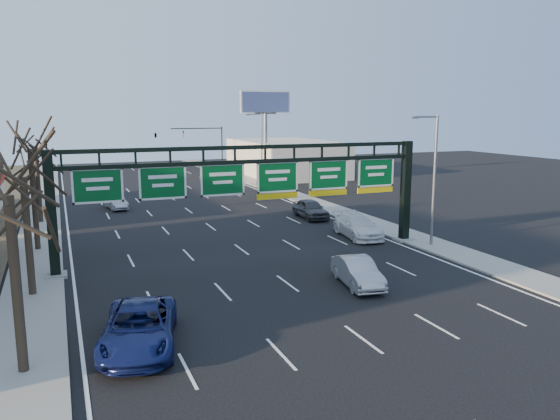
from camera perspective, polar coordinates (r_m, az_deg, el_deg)
name	(u,v)px	position (r m, az deg, el deg)	size (l,w,h in m)	color
ground	(303,295)	(28.30, 2.38, -8.82)	(160.00, 160.00, 0.00)	black
sidewalk_left	(40,234)	(45.27, -23.80, -2.33)	(3.00, 120.00, 0.12)	gray
sidewalk_right	(338,211)	(51.20, 6.11, -0.13)	(3.00, 120.00, 0.12)	gray
lane_markings	(205,222)	(46.61, -7.89, -1.27)	(21.60, 120.00, 0.01)	white
sign_gantry	(253,186)	(34.54, -2.85, 2.57)	(24.60, 1.20, 7.20)	black
building_right_distant	(285,158)	(80.85, 0.55, 5.48)	(12.00, 20.00, 5.00)	beige
tree_near	(5,165)	(20.44, -26.76, 4.22)	(3.60, 3.60, 8.86)	black
tree_gantry	(21,156)	(29.42, -25.42, 5.12)	(3.60, 3.60, 8.48)	black
tree_mid	(29,133)	(39.36, -24.78, 7.30)	(3.60, 3.60, 9.24)	black
tree_far	(34,133)	(49.36, -24.29, 7.32)	(3.60, 3.60, 8.86)	black
streetlight_near	(433,173)	(38.65, 15.70, 3.70)	(2.15, 0.22, 9.00)	slate
streetlight_far	(261,145)	(68.63, -2.03, 6.78)	(2.15, 0.22, 9.00)	slate
billboard_right	(265,113)	(74.06, -1.54, 10.12)	(7.00, 0.50, 12.00)	slate
traffic_signal_mast	(181,138)	(81.16, -10.28, 7.45)	(10.16, 0.54, 7.00)	black
car_blue_suv	(139,328)	(22.72, -14.50, -11.81)	(2.77, 6.01, 1.67)	navy
car_silver_sedan	(357,272)	(29.77, 8.10, -6.43)	(1.59, 4.55, 1.50)	#A6A6AA
car_white_wagon	(358,226)	(41.05, 8.12, -1.70)	(2.27, 5.58, 1.62)	white
car_grey_far	(311,209)	(47.95, 3.21, 0.13)	(1.94, 4.83, 1.65)	#3C3E41
car_silver_distant	(116,202)	(54.65, -16.79, 0.80)	(1.43, 4.12, 1.36)	#A1A2A6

